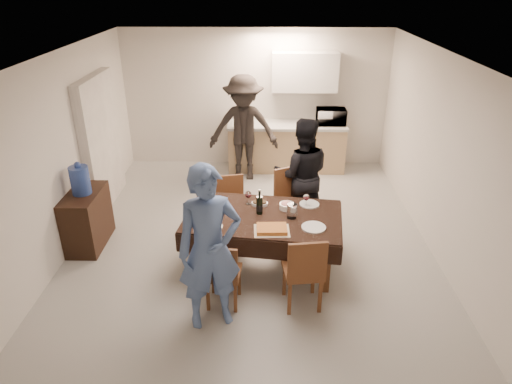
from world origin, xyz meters
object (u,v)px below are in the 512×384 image
at_px(console, 87,219).
at_px(wine_bottle, 259,202).
at_px(water_pitcher, 292,211).
at_px(savoury_tart, 272,229).
at_px(water_jug, 80,180).
at_px(microwave, 331,116).
at_px(person_near, 210,249).
at_px(dining_table, 263,218).
at_px(person_kitchen, 244,129).
at_px(person_far, 302,175).

bearing_deg(console, wine_bottle, -10.27).
distance_m(water_pitcher, savoury_tart, 0.42).
xyz_separation_m(wine_bottle, water_pitcher, (0.40, -0.10, -0.07)).
bearing_deg(water_jug, console, -90.00).
distance_m(console, water_jug, 0.59).
bearing_deg(microwave, savoury_tart, 72.62).
bearing_deg(person_near, water_jug, 122.92).
height_order(dining_table, microwave, microwave).
relative_size(water_jug, wine_bottle, 1.16).
relative_size(dining_table, person_kitchen, 1.07).
xyz_separation_m(console, water_jug, (0.00, 0.00, 0.59)).
height_order(microwave, person_far, person_far).
height_order(dining_table, savoury_tart, savoury_tart).
relative_size(wine_bottle, water_pitcher, 1.78).
height_order(dining_table, water_jug, water_jug).
xyz_separation_m(water_jug, water_pitcher, (2.80, -0.54, -0.15)).
bearing_deg(person_kitchen, water_pitcher, -75.98).
bearing_deg(dining_table, wine_bottle, 142.29).
distance_m(person_far, person_kitchen, 2.02).
bearing_deg(water_pitcher, dining_table, 171.87).
xyz_separation_m(water_jug, person_far, (3.00, 0.56, -0.14)).
bearing_deg(water_jug, person_far, 10.66).
relative_size(microwave, person_kitchen, 0.28).
height_order(dining_table, console, console).
bearing_deg(water_jug, person_kitchen, 48.55).
distance_m(water_pitcher, microwave, 3.47).
height_order(wine_bottle, microwave, microwave).
bearing_deg(person_kitchen, console, -131.45).
xyz_separation_m(wine_bottle, person_kitchen, (-0.32, 2.79, 0.04)).
distance_m(console, person_kitchen, 3.19).
distance_m(dining_table, savoury_tart, 0.40).
bearing_deg(dining_table, console, 176.09).
bearing_deg(person_near, microwave, 49.32).
xyz_separation_m(dining_table, wine_bottle, (-0.05, 0.05, 0.20)).
bearing_deg(person_kitchen, person_far, -62.76).
relative_size(person_near, person_kitchen, 0.97).
bearing_deg(wine_bottle, console, 169.73).
relative_size(wine_bottle, person_kitchen, 0.17).
relative_size(microwave, person_far, 0.32).
xyz_separation_m(water_pitcher, person_far, (0.20, 1.10, 0.00)).
distance_m(person_near, person_far, 2.37).
relative_size(dining_table, savoury_tart, 4.93).
relative_size(dining_table, water_pitcher, 11.07).
height_order(console, person_near, person_near).
bearing_deg(wine_bottle, person_far, 59.04).
relative_size(water_jug, person_near, 0.21).
height_order(wine_bottle, person_near, person_near).
distance_m(savoury_tart, person_far, 1.50).
height_order(console, person_far, person_far).
bearing_deg(dining_table, person_kitchen, 104.74).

